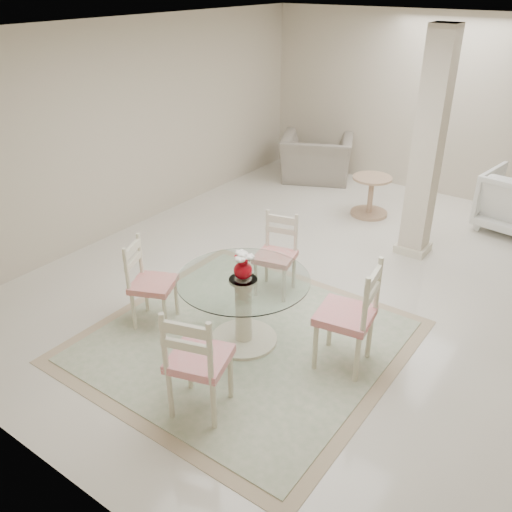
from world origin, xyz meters
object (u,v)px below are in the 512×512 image
Objects in this scene: column at (428,148)px; recliner_taupe at (316,158)px; dining_chair_east at (354,309)px; dining_chair_west at (146,277)px; dining_chair_north at (278,248)px; dining_table at (244,310)px; dining_chair_south at (195,355)px; side_table at (370,197)px; red_vase at (243,266)px.

column is 3.03m from recliner_taupe.
dining_chair_west is at bearing -83.29° from dining_chair_east.
dining_chair_east is 1.16× the size of dining_chair_north.
dining_chair_east reaches higher than recliner_taupe.
dining_chair_north is at bearing -115.82° from column.
dining_chair_east reaches higher than dining_table.
dining_chair_west reaches higher than dining_chair_north.
column is 2.42× the size of dining_chair_south.
dining_chair_east is 2.00× the size of side_table.
dining_chair_north reaches higher than dining_table.
column is 3.87m from dining_chair_south.
side_table is (-0.36, 3.55, -0.09)m from dining_table.
red_vase is 3.61m from side_table.
column is at bearing -112.35° from dining_chair_south.
dining_table is 3.56m from side_table.
dining_table is at bearing 86.97° from recliner_taupe.
side_table is at bearing -99.40° from dining_chair_south.
red_vase reaches higher than recliner_taupe.
dining_chair_south is 5.77m from recliner_taupe.
red_vase is 1.06m from dining_chair_north.
dining_table is at bearing -84.25° from side_table.
dining_table is 1.22× the size of dining_chair_west.
dining_chair_east is 1.00× the size of recliner_taupe.
dining_chair_north is 0.86× the size of recliner_taupe.
red_vase is at bearing 86.98° from recliner_taupe.
dining_chair_east is 1.16× the size of dining_chair_west.
column is 2.18m from dining_chair_north.
dining_chair_south reaches higher than recliner_taupe.
dining_chair_west is 4.76m from recliner_taupe.
column reaches higher than red_vase.
dining_table is 1.05m from dining_chair_south.
red_vase is at bearing -83.76° from dining_chair_east.
recliner_taupe is (-2.37, 1.62, -0.97)m from column.
dining_table is at bearing 161.57° from red_vase.
column is at bearing 77.75° from dining_table.
side_table is (-1.35, 3.28, -0.34)m from dining_chair_east.
dining_chair_north is at bearing 88.66° from recliner_taupe.
dining_table is 1.05× the size of recliner_taupe.
column is 1.63m from side_table.
recliner_taupe is at bearing 145.66° from column.
dining_chair_east is at bearing -136.95° from dining_chair_south.
dining_chair_east is 4.98m from recliner_taupe.
column is at bearing -38.03° from side_table.
dining_chair_east is at bearing -67.67° from side_table.
column reaches higher than dining_chair_north.
dining_chair_east reaches higher than dining_chair_south.
recliner_taupe is 2.00× the size of side_table.
dining_chair_north is 1.44m from dining_chair_west.
dining_chair_south is (1.25, -0.70, 0.06)m from dining_chair_west.
red_vase is at bearing -87.70° from dining_chair_north.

